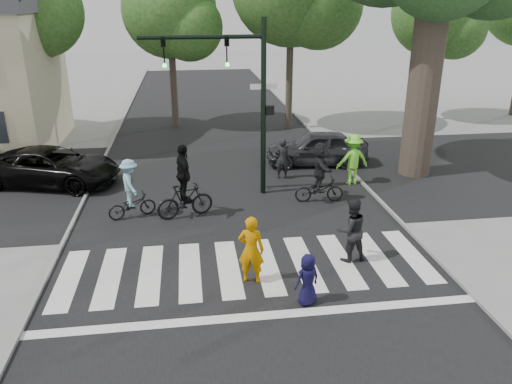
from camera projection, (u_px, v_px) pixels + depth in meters
ground at (253, 287)px, 12.08m from camera, size 120.00×120.00×0.00m
road_stem at (233, 207)px, 16.70m from camera, size 10.00×70.00×0.01m
road_cross at (226, 178)px, 19.47m from camera, size 70.00×10.00×0.01m
curb_left at (77, 215)px, 16.03m from camera, size 0.10×70.00×0.10m
curb_right at (377, 198)px, 17.33m from camera, size 0.10×70.00×0.10m
crosswalk at (249, 273)px, 12.69m from camera, size 10.00×3.85×0.01m
traffic_signal at (238, 84)px, 16.44m from camera, size 4.45×0.29×6.00m
bg_tree_2 at (174, 15)px, 25.11m from camera, size 5.04×4.80×8.40m
bg_tree_4 at (440, 17)px, 26.51m from camera, size 4.83×4.60×8.15m
pedestrian_woman at (251, 250)px, 12.02m from camera, size 0.73×0.59×1.75m
pedestrian_child at (308, 280)px, 11.23m from camera, size 0.71×0.59×1.24m
pedestrian_adult at (351, 230)px, 13.05m from camera, size 0.94×0.78×1.75m
cyclist_left at (131, 193)px, 15.68m from camera, size 1.60×1.12×1.92m
cyclist_mid at (184, 188)px, 15.65m from camera, size 1.90×1.20×2.39m
cyclist_right at (320, 176)px, 16.85m from camera, size 1.70×1.58×2.11m
car_suv at (52, 167)px, 18.55m from camera, size 5.44×3.60×1.39m
car_grey at (317, 148)px, 20.83m from camera, size 4.36×2.13×1.43m
bystander_hivis at (353, 159)px, 18.52m from camera, size 1.31×0.85×1.91m
bystander_dark at (282, 159)px, 19.14m from camera, size 0.58×0.38×1.59m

